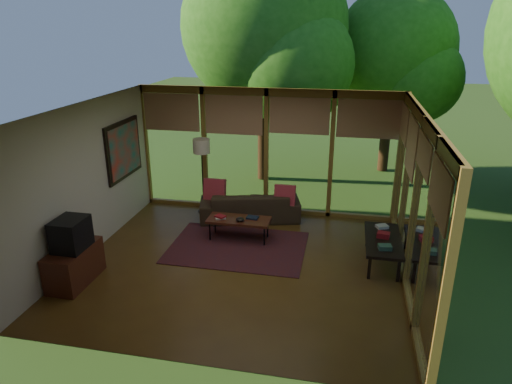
% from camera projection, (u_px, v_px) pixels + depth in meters
% --- Properties ---
extents(floor, '(5.50, 5.50, 0.00)m').
position_uv_depth(floor, '(240.00, 265.00, 7.90)').
color(floor, brown).
rests_on(floor, ground).
extents(ceiling, '(5.50, 5.50, 0.00)m').
position_uv_depth(ceiling, '(238.00, 109.00, 6.96)').
color(ceiling, white).
rests_on(ceiling, ground).
extents(wall_left, '(0.04, 5.00, 2.70)m').
position_uv_depth(wall_left, '(86.00, 181.00, 7.94)').
color(wall_left, beige).
rests_on(wall_left, ground).
extents(wall_front, '(5.50, 0.04, 2.70)m').
position_uv_depth(wall_front, '(187.00, 267.00, 5.13)').
color(wall_front, beige).
rests_on(wall_front, ground).
extents(window_wall_back, '(5.50, 0.12, 2.70)m').
position_uv_depth(window_wall_back, '(266.00, 152.00, 9.73)').
color(window_wall_back, olive).
rests_on(window_wall_back, ground).
extents(window_wall_right, '(0.12, 5.00, 2.70)m').
position_uv_depth(window_wall_right, '(415.00, 204.00, 6.91)').
color(window_wall_right, olive).
rests_on(window_wall_right, ground).
extents(tree_nw, '(4.05, 4.05, 5.88)m').
position_uv_depth(tree_nw, '(264.00, 27.00, 11.06)').
color(tree_nw, '#3B2415').
rests_on(tree_nw, ground).
extents(tree_ne, '(3.18, 3.18, 4.89)m').
position_uv_depth(tree_ne, '(394.00, 50.00, 11.96)').
color(tree_ne, '#3B2415').
rests_on(tree_ne, ground).
extents(rug, '(2.50, 1.77, 0.01)m').
position_uv_depth(rug, '(238.00, 247.00, 8.51)').
color(rug, maroon).
rests_on(rug, floor).
extents(sofa, '(2.23, 1.32, 0.61)m').
position_uv_depth(sofa, '(250.00, 205.00, 9.68)').
color(sofa, '#392B1C').
rests_on(sofa, floor).
extents(pillow_left, '(0.46, 0.24, 0.48)m').
position_uv_depth(pillow_left, '(215.00, 190.00, 9.67)').
color(pillow_left, maroon).
rests_on(pillow_left, sofa).
extents(pillow_right, '(0.43, 0.23, 0.45)m').
position_uv_depth(pillow_right, '(285.00, 196.00, 9.39)').
color(pillow_right, maroon).
rests_on(pillow_right, sofa).
extents(ct_book_lower, '(0.24, 0.21, 0.03)m').
position_uv_depth(ct_book_lower, '(220.00, 218.00, 8.72)').
color(ct_book_lower, '#BDB7AB').
rests_on(ct_book_lower, coffee_table).
extents(ct_book_upper, '(0.23, 0.21, 0.03)m').
position_uv_depth(ct_book_upper, '(220.00, 216.00, 8.71)').
color(ct_book_upper, maroon).
rests_on(ct_book_upper, coffee_table).
extents(ct_book_side, '(0.24, 0.19, 0.03)m').
position_uv_depth(ct_book_side, '(252.00, 217.00, 8.72)').
color(ct_book_side, black).
rests_on(ct_book_side, coffee_table).
extents(ct_bowl, '(0.16, 0.16, 0.07)m').
position_uv_depth(ct_bowl, '(240.00, 219.00, 8.59)').
color(ct_bowl, black).
rests_on(ct_bowl, coffee_table).
extents(media_cabinet, '(0.50, 1.00, 0.60)m').
position_uv_depth(media_cabinet, '(75.00, 265.00, 7.29)').
color(media_cabinet, '#512316').
rests_on(media_cabinet, floor).
extents(television, '(0.45, 0.55, 0.50)m').
position_uv_depth(television, '(71.00, 234.00, 7.10)').
color(television, black).
rests_on(television, media_cabinet).
extents(console_book_a, '(0.23, 0.18, 0.08)m').
position_uv_depth(console_book_a, '(385.00, 247.00, 7.45)').
color(console_book_a, '#315544').
rests_on(console_book_a, side_console).
extents(console_book_b, '(0.23, 0.19, 0.09)m').
position_uv_depth(console_book_b, '(383.00, 235.00, 7.86)').
color(console_book_b, maroon).
rests_on(console_book_b, side_console).
extents(console_book_c, '(0.25, 0.22, 0.06)m').
position_uv_depth(console_book_c, '(382.00, 226.00, 8.24)').
color(console_book_c, '#BDB7AB').
rests_on(console_book_c, side_console).
extents(floor_lamp, '(0.36, 0.36, 1.65)m').
position_uv_depth(floor_lamp, '(202.00, 150.00, 9.65)').
color(floor_lamp, black).
rests_on(floor_lamp, floor).
extents(coffee_table, '(1.20, 0.50, 0.43)m').
position_uv_depth(coffee_table, '(239.00, 221.00, 8.71)').
color(coffee_table, '#512316').
rests_on(coffee_table, floor).
extents(side_console, '(0.60, 1.40, 0.46)m').
position_uv_depth(side_console, '(383.00, 241.00, 7.85)').
color(side_console, black).
rests_on(side_console, floor).
extents(wall_painting, '(0.06, 1.35, 1.15)m').
position_uv_depth(wall_painting, '(124.00, 150.00, 9.15)').
color(wall_painting, black).
rests_on(wall_painting, wall_left).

